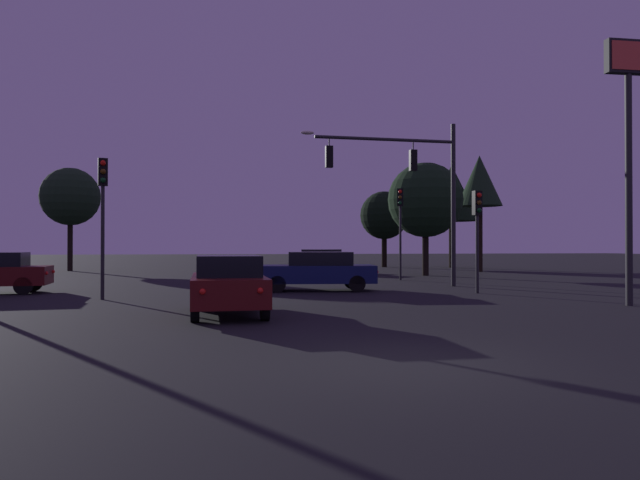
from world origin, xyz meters
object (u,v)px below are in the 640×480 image
(car_crossing_left, at_px, (317,270))
(car_far_lane, at_px, (323,261))
(traffic_light_median, at_px, (477,220))
(tree_center_horizon, at_px, (480,182))
(traffic_light_corner_left, at_px, (400,216))
(tree_behind_sign, at_px, (452,193))
(car_nearside_lane, at_px, (228,284))
(traffic_light_corner_right, at_px, (103,200))
(store_sign_illuminated, at_px, (628,113))
(tree_left_far, at_px, (70,197))
(tree_lot_edge, at_px, (384,216))
(tree_right_cluster, at_px, (425,200))
(traffic_signal_mast_arm, at_px, (411,176))

(car_crossing_left, xyz_separation_m, car_far_lane, (2.65, 13.85, -0.00))
(traffic_light_median, xyz_separation_m, tree_center_horizon, (7.73, 16.14, 3.35))
(traffic_light_corner_left, xyz_separation_m, tree_center_horizon, (8.13, 8.04, 2.77))
(car_crossing_left, height_order, tree_behind_sign, tree_behind_sign)
(traffic_light_median, height_order, car_nearside_lane, traffic_light_median)
(traffic_light_corner_right, distance_m, store_sign_illuminated, 16.50)
(traffic_light_corner_left, height_order, tree_left_far, tree_left_far)
(tree_behind_sign, bearing_deg, car_far_lane, -148.82)
(car_crossing_left, distance_m, tree_lot_edge, 25.00)
(traffic_light_median, distance_m, tree_right_cluster, 12.48)
(traffic_light_median, relative_size, tree_right_cluster, 0.57)
(car_far_lane, xyz_separation_m, tree_lot_edge, (6.70, 9.09, 3.43))
(tree_behind_sign, relative_size, tree_right_cluster, 1.24)
(traffic_light_median, bearing_deg, car_far_lane, 100.70)
(traffic_signal_mast_arm, xyz_separation_m, car_far_lane, (-1.67, 12.52, -3.95))
(tree_lot_edge, bearing_deg, car_nearside_lane, -113.03)
(traffic_light_median, height_order, tree_behind_sign, tree_behind_sign)
(traffic_light_corner_right, height_order, tree_left_far, tree_left_far)
(car_crossing_left, distance_m, tree_left_far, 24.77)
(traffic_light_corner_left, distance_m, store_sign_illuminated, 13.45)
(traffic_signal_mast_arm, height_order, tree_lot_edge, traffic_signal_mast_arm)
(tree_behind_sign, height_order, tree_lot_edge, tree_behind_sign)
(tree_center_horizon, bearing_deg, tree_lot_edge, 114.29)
(traffic_light_corner_right, distance_m, tree_left_far, 23.37)
(tree_lot_edge, bearing_deg, tree_behind_sign, -21.95)
(tree_behind_sign, bearing_deg, store_sign_illuminated, -102.47)
(car_nearside_lane, bearing_deg, store_sign_illuminated, 1.22)
(tree_center_horizon, distance_m, tree_lot_edge, 10.04)
(store_sign_illuminated, bearing_deg, tree_behind_sign, 77.53)
(tree_right_cluster, distance_m, tree_lot_edge, 13.07)
(traffic_light_corner_left, relative_size, tree_behind_sign, 0.57)
(tree_behind_sign, height_order, tree_left_far, tree_behind_sign)
(traffic_signal_mast_arm, xyz_separation_m, traffic_light_corner_left, (0.97, 4.57, -1.45))
(traffic_light_corner_right, bearing_deg, store_sign_illuminated, -16.19)
(tree_behind_sign, bearing_deg, traffic_light_median, -110.55)
(car_crossing_left, bearing_deg, car_nearside_lane, -115.67)
(traffic_light_corner_left, bearing_deg, car_far_lane, 108.34)
(store_sign_illuminated, bearing_deg, car_nearside_lane, -178.78)
(traffic_light_median, bearing_deg, store_sign_illuminated, -62.78)
(tree_center_horizon, bearing_deg, traffic_light_corner_left, -135.30)
(traffic_signal_mast_arm, distance_m, car_crossing_left, 6.00)
(traffic_light_corner_left, xyz_separation_m, car_nearside_lane, (-8.77, -13.17, -2.51))
(tree_left_far, height_order, tree_right_cluster, tree_left_far)
(tree_left_far, relative_size, tree_right_cluster, 1.08)
(car_nearside_lane, bearing_deg, traffic_signal_mast_arm, 47.77)
(car_far_lane, xyz_separation_m, tree_left_far, (-16.80, 6.02, 4.36))
(traffic_light_median, bearing_deg, tree_right_cluster, 78.68)
(car_crossing_left, distance_m, tree_behind_sign, 25.88)
(traffic_light_corner_right, relative_size, tree_right_cluster, 0.70)
(car_crossing_left, height_order, tree_left_far, tree_left_far)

